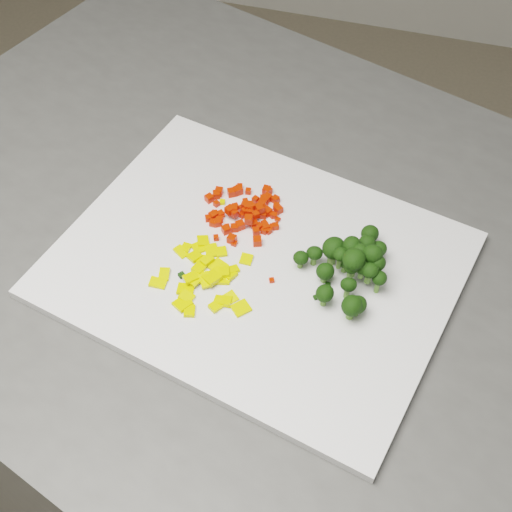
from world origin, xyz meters
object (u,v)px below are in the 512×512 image
(cutting_board, at_px, (256,264))
(counter_block, at_px, (263,406))
(pepper_pile, at_px, (208,275))
(carrot_pile, at_px, (242,208))
(broccoli_pile, at_px, (353,260))

(cutting_board, bearing_deg, counter_block, 90.64)
(pepper_pile, bearing_deg, counter_block, 63.01)
(cutting_board, bearing_deg, carrot_pile, 119.01)
(carrot_pile, relative_size, broccoli_pile, 0.83)
(counter_block, bearing_deg, pepper_pile, -116.99)
(pepper_pile, bearing_deg, carrot_pile, 84.87)
(counter_block, bearing_deg, broccoli_pile, -18.81)
(cutting_board, xyz_separation_m, pepper_pile, (-0.05, -0.04, 0.01))
(counter_block, distance_m, cutting_board, 0.46)
(counter_block, relative_size, pepper_pile, 9.47)
(counter_block, height_order, cutting_board, cutting_board)
(pepper_pile, relative_size, broccoli_pile, 0.97)
(counter_block, height_order, broccoli_pile, broccoli_pile)
(counter_block, xyz_separation_m, carrot_pile, (-0.04, 0.02, 0.48))
(pepper_pile, distance_m, broccoli_pile, 0.17)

